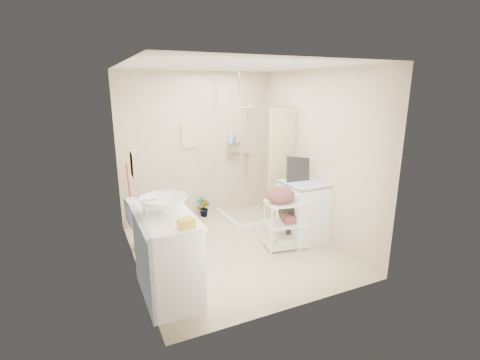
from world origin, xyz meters
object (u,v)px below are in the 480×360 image
object	(u,v)px
vanity	(167,255)
washing_machine	(304,211)
toilet	(155,222)
laundry_rack	(287,220)

from	to	relation	value
vanity	washing_machine	bearing A→B (deg)	14.57
vanity	washing_machine	size ratio (longest dim) A/B	1.19
toilet	washing_machine	size ratio (longest dim) A/B	0.84
toilet	laundry_rack	size ratio (longest dim) A/B	0.90
toilet	laundry_rack	xyz separation A→B (m)	(1.77, -0.83, 0.04)
toilet	laundry_rack	world-z (taller)	laundry_rack
toilet	vanity	bearing A→B (deg)	171.08
vanity	toilet	size ratio (longest dim) A/B	1.41
vanity	laundry_rack	world-z (taller)	vanity
vanity	washing_machine	xyz separation A→B (m)	(2.30, 0.61, -0.02)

